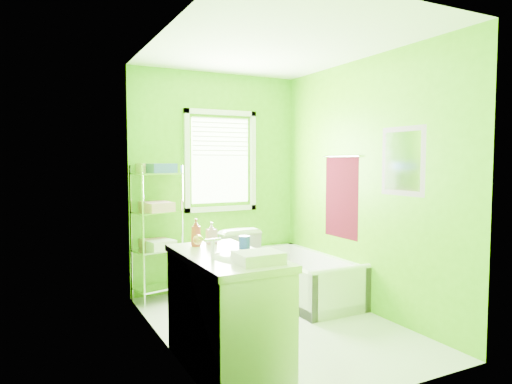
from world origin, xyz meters
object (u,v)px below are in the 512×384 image
toilet (228,261)px  vanity (227,308)px  bathtub (301,284)px  wire_shelf_unit (158,217)px

toilet → vanity: vanity is taller
bathtub → vanity: bearing=-139.6°
wire_shelf_unit → bathtub: bearing=-25.2°
vanity → wire_shelf_unit: (0.00, 1.92, 0.46)m
bathtub → toilet: 0.87m
bathtub → toilet: bearing=147.9°
vanity → wire_shelf_unit: 1.98m
toilet → wire_shelf_unit: size_ratio=0.54×
bathtub → toilet: toilet is taller
toilet → wire_shelf_unit: bearing=-18.3°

